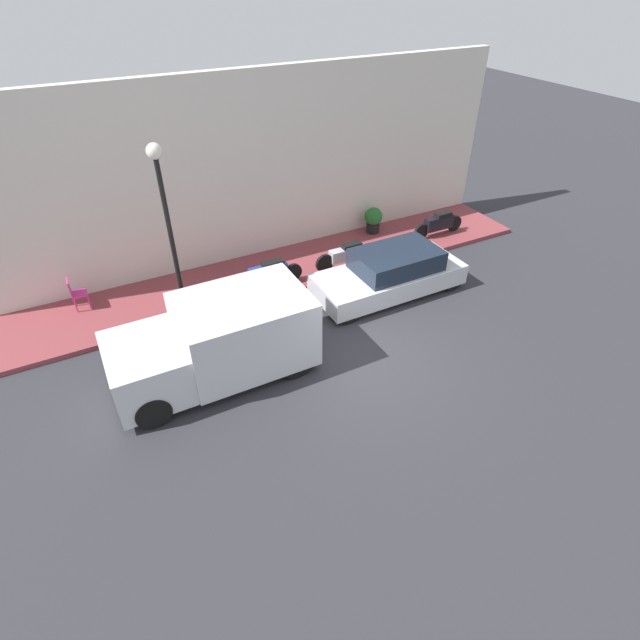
# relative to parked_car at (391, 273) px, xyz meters

# --- Properties ---
(ground_plane) EXTENTS (60.00, 60.00, 0.00)m
(ground_plane) POSITION_rel_parked_car_xyz_m (-2.22, 2.21, -0.62)
(ground_plane) COLOR #2D2D33
(sidewalk) EXTENTS (2.57, 16.29, 0.14)m
(sidewalk) POSITION_rel_parked_car_xyz_m (2.45, 2.21, -0.55)
(sidewalk) COLOR brown
(sidewalk) RESTS_ON ground_plane
(building_facade) EXTENTS (0.30, 16.29, 5.56)m
(building_facade) POSITION_rel_parked_car_xyz_m (3.89, 2.21, 2.16)
(building_facade) COLOR silver
(building_facade) RESTS_ON ground_plane
(parked_car) EXTENTS (1.75, 4.34, 1.30)m
(parked_car) POSITION_rel_parked_car_xyz_m (0.00, 0.00, 0.00)
(parked_car) COLOR silver
(parked_car) RESTS_ON ground_plane
(delivery_van) EXTENTS (2.10, 4.50, 1.87)m
(delivery_van) POSITION_rel_parked_car_xyz_m (-1.07, 5.49, 0.34)
(delivery_van) COLOR silver
(delivery_van) RESTS_ON ground_plane
(scooter_silver) EXTENTS (0.30, 2.12, 0.73)m
(scooter_silver) POSITION_rel_parked_car_xyz_m (1.67, 0.46, -0.07)
(scooter_silver) COLOR #B7B7BF
(scooter_silver) RESTS_ON sidewalk
(motorcycle_blue) EXTENTS (0.30, 2.10, 0.80)m
(motorcycle_blue) POSITION_rel_parked_car_xyz_m (1.68, 3.06, -0.05)
(motorcycle_blue) COLOR navy
(motorcycle_blue) RESTS_ON sidewalk
(motorcycle_black) EXTENTS (0.30, 1.98, 0.79)m
(motorcycle_black) POSITION_rel_parked_car_xyz_m (2.04, -3.38, -0.05)
(motorcycle_black) COLOR black
(motorcycle_black) RESTS_ON sidewalk
(streetlamp) EXTENTS (0.37, 0.37, 4.50)m
(streetlamp) POSITION_rel_parked_car_xyz_m (1.61, 5.57, 2.62)
(streetlamp) COLOR black
(streetlamp) RESTS_ON sidewalk
(potted_plant) EXTENTS (0.61, 0.61, 0.89)m
(potted_plant) POSITION_rel_parked_car_xyz_m (3.26, -1.51, 0.01)
(potted_plant) COLOR black
(potted_plant) RESTS_ON sidewalk
(cafe_chair) EXTENTS (0.40, 0.40, 0.91)m
(cafe_chair) POSITION_rel_parked_car_xyz_m (3.08, 8.08, 0.04)
(cafe_chair) COLOR #D8338C
(cafe_chair) RESTS_ON sidewalk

